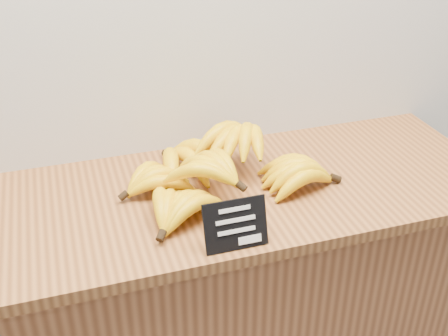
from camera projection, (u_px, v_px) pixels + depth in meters
The scene contains 4 objects.
counter at pixel (219, 327), 1.65m from camera, with size 1.36×0.50×0.90m, color brown.
counter_top at pixel (218, 194), 1.41m from camera, with size 1.45×0.54×0.03m, color #935A2D.
chalkboard_sign at pixel (236, 225), 1.18m from camera, with size 0.14×0.01×0.11m, color black.
banana_pile at pixel (215, 170), 1.39m from camera, with size 0.54×0.38×0.12m.
Camera 1 is at (-0.46, 1.61, 1.68)m, focal length 45.00 mm.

